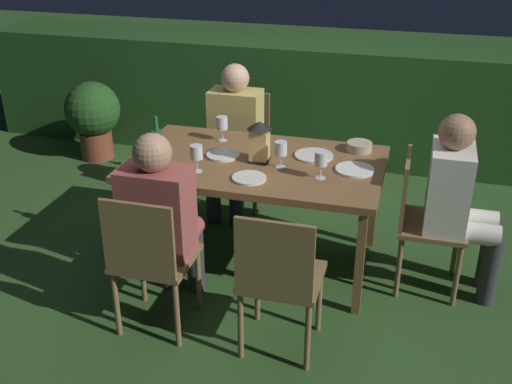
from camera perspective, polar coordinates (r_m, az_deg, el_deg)
ground_plane at (r=4.26m, az=0.00°, el=-6.23°), size 16.00×16.00×0.00m
dining_table at (r=3.94m, az=0.00°, el=2.15°), size 1.60×0.95×0.74m
chair_side_right_a at (r=4.87m, az=-1.39°, el=4.52°), size 0.42×0.40×0.87m
person_in_mustard at (r=4.65m, az=-2.10°, el=5.40°), size 0.38×0.47×1.15m
chair_side_left_b at (r=3.22m, az=2.12°, el=-7.80°), size 0.42×0.40×0.87m
chair_side_left_a at (r=3.42m, az=-9.75°, el=-5.92°), size 0.42×0.40×0.87m
person_in_rust at (r=3.50m, az=-8.63°, el=-2.19°), size 0.38×0.47×1.15m
chair_head_far at (r=3.91m, az=15.01°, el=-2.17°), size 0.40×0.42×0.87m
person_in_cream at (r=3.85m, az=18.16°, el=-0.51°), size 0.48×0.38×1.15m
lantern_centerpiece at (r=3.85m, az=0.31°, el=4.87°), size 0.15×0.15×0.27m
green_bottle_on_table at (r=3.93m, az=-9.08°, el=4.39°), size 0.07×0.07×0.29m
wine_glass_a at (r=4.21m, az=-3.15°, el=6.26°), size 0.08×0.08×0.17m
wine_glass_b at (r=3.65m, az=6.01°, el=2.95°), size 0.08×0.08×0.17m
wine_glass_c at (r=3.74m, az=-5.51°, el=3.55°), size 0.08×0.08×0.17m
wine_glass_d at (r=3.78m, az=2.30°, el=3.92°), size 0.08×0.08×0.17m
plate_a at (r=3.66m, az=-0.63°, el=1.30°), size 0.20×0.20×0.01m
plate_b at (r=3.82m, az=9.08°, el=2.06°), size 0.24×0.24×0.01m
plate_c at (r=3.99m, az=-3.06°, el=3.42°), size 0.21×0.21×0.01m
plate_d at (r=3.99m, az=5.35°, el=3.37°), size 0.25×0.25×0.01m
bowl_olives at (r=3.77m, az=-9.09°, el=2.03°), size 0.15×0.15×0.05m
bowl_bread at (r=4.11m, az=9.50°, el=4.18°), size 0.16×0.16×0.06m
side_table at (r=5.86m, az=8.93°, el=7.57°), size 0.50×0.50×0.68m
ice_bucket at (r=5.77m, az=9.13°, el=10.65°), size 0.26×0.26×0.34m
hedge_backdrop at (r=5.92m, az=5.44°, el=8.72°), size 6.30×0.81×1.04m
potted_plant_by_hedge at (r=5.91m, az=-14.78°, el=6.90°), size 0.50×0.50×0.73m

